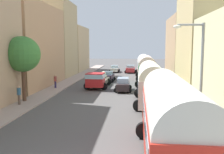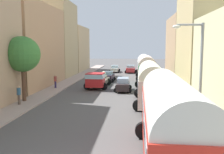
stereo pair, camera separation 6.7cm
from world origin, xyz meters
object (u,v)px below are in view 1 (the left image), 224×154
(pedestrian_2, at_px, (55,80))
(pedestrian_1, at_px, (19,94))
(parked_bus_3, at_px, (144,64))
(car_2, at_px, (123,84))
(streetlamp_near, at_px, (197,74))
(parked_bus_0, at_px, (171,117))
(pedestrian_0, at_px, (55,81))
(cargo_truck_0, at_px, (97,79))
(car_3, at_px, (130,69))
(car_1, at_px, (115,69))
(parked_bus_2, at_px, (147,69))
(parked_bus_1, at_px, (151,81))
(car_0, at_px, (108,76))

(pedestrian_2, bearing_deg, pedestrian_1, -91.44)
(parked_bus_3, xyz_separation_m, car_2, (-3.17, -16.41, -1.35))
(pedestrian_1, relative_size, streetlamp_near, 0.28)
(car_2, bearing_deg, parked_bus_0, -80.53)
(parked_bus_3, bearing_deg, pedestrian_0, -127.36)
(parked_bus_0, bearing_deg, cargo_truck_0, 107.78)
(streetlamp_near, bearing_deg, cargo_truck_0, 114.59)
(car_3, xyz_separation_m, pedestrian_0, (-9.29, -20.72, 0.24))
(parked_bus_0, xyz_separation_m, car_1, (-6.07, 41.49, -1.49))
(parked_bus_2, xyz_separation_m, pedestrian_1, (-12.22, -13.75, -1.24))
(car_1, xyz_separation_m, pedestrian_1, (-6.20, -31.32, 0.33))
(cargo_truck_0, distance_m, pedestrian_0, 5.45)
(pedestrian_2, bearing_deg, parked_bus_3, 52.04)
(cargo_truck_0, distance_m, car_2, 3.93)
(streetlamp_near, bearing_deg, parked_bus_3, 92.90)
(parked_bus_2, bearing_deg, car_3, 99.05)
(car_2, relative_size, pedestrian_2, 2.19)
(parked_bus_1, bearing_deg, car_0, 111.11)
(cargo_truck_0, height_order, car_3, cargo_truck_0)
(parked_bus_0, bearing_deg, pedestrian_0, 121.45)
(parked_bus_2, xyz_separation_m, streetlamp_near, (1.74, -21.44, 1.65))
(parked_bus_3, height_order, car_1, parked_bus_3)
(parked_bus_0, distance_m, parked_bus_1, 12.12)
(parked_bus_2, distance_m, cargo_truck_0, 7.43)
(car_2, relative_size, pedestrian_1, 2.14)
(pedestrian_0, bearing_deg, car_2, -4.65)
(parked_bus_1, bearing_deg, car_2, 113.73)
(parked_bus_3, height_order, car_3, parked_bus_3)
(pedestrian_2, height_order, streetlamp_near, streetlamp_near)
(parked_bus_0, xyz_separation_m, pedestrian_0, (-11.95, 19.54, -1.18))
(parked_bus_1, height_order, car_2, parked_bus_1)
(pedestrian_2, relative_size, streetlamp_near, 0.28)
(parked_bus_1, bearing_deg, parked_bus_0, -89.10)
(car_0, height_order, car_1, car_0)
(parked_bus_2, xyz_separation_m, parked_bus_3, (0.08, 11.32, -0.15))
(car_2, xyz_separation_m, pedestrian_1, (-9.14, -8.66, 0.27))
(parked_bus_1, height_order, parked_bus_2, parked_bus_2)
(pedestrian_0, bearing_deg, streetlamp_near, -51.37)
(parked_bus_3, relative_size, car_0, 2.51)
(streetlamp_near, bearing_deg, car_3, 96.56)
(parked_bus_1, relative_size, cargo_truck_0, 1.35)
(pedestrian_1, xyz_separation_m, pedestrian_2, (0.24, 9.60, -0.00))
(pedestrian_2, bearing_deg, parked_bus_1, -32.88)
(pedestrian_0, relative_size, pedestrian_2, 1.00)
(car_0, bearing_deg, pedestrian_1, -110.81)
(pedestrian_0, bearing_deg, parked_bus_2, 20.18)
(parked_bus_3, height_order, car_0, parked_bus_3)
(parked_bus_1, height_order, parked_bus_3, parked_bus_3)
(car_1, bearing_deg, car_0, -89.35)
(parked_bus_0, bearing_deg, parked_bus_2, 90.13)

